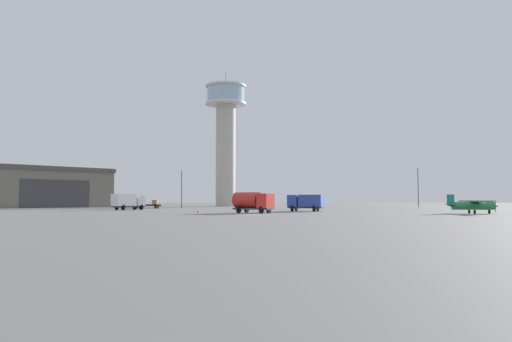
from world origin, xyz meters
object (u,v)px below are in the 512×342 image
truck_box_white (128,201)px  light_post_north (418,184)px  truck_box_blue (306,202)px  control_tower (226,130)px  light_post_east (182,185)px  airplane_green (472,205)px  truck_fuel_tanker_red (253,201)px  truck_flatbed_orange (143,202)px  traffic_cone_near_left (198,210)px

truck_box_white → light_post_north: bearing=-22.3°
truck_box_blue → control_tower: bearing=-48.6°
light_post_east → light_post_north: 56.97m
airplane_green → light_post_north: 52.02m
truck_fuel_tanker_red → light_post_north: (39.76, 48.35, 4.06)m
truck_flatbed_orange → traffic_cone_near_left: 33.57m
truck_box_white → truck_flatbed_orange: size_ratio=0.95×
airplane_green → light_post_east: bearing=142.6°
truck_box_white → truck_box_blue: (31.60, -9.51, -0.07)m
truck_box_blue → traffic_cone_near_left: size_ratio=9.71×
airplane_green → truck_box_blue: bearing=153.3°
light_post_north → truck_box_blue: bearing=-129.1°
truck_fuel_tanker_red → traffic_cone_near_left: (-8.14, 3.58, -1.36)m
light_post_east → light_post_north: size_ratio=0.87×
control_tower → light_post_north: control_tower is taller
truck_flatbed_orange → truck_fuel_tanker_red: 40.86m
airplane_green → truck_box_blue: 24.66m
airplane_green → truck_flatbed_orange: truck_flatbed_orange is taller
light_post_north → traffic_cone_near_left: size_ratio=15.42×
airplane_green → traffic_cone_near_left: size_ratio=13.99×
truck_fuel_tanker_red → light_post_north: bearing=81.1°
truck_box_blue → traffic_cone_near_left: bearing=44.8°
control_tower → truck_box_white: control_tower is taller
light_post_east → truck_fuel_tanker_red: bearing=-66.7°
airplane_green → truck_flatbed_orange: 64.33m
truck_box_white → light_post_east: light_post_east is taller
light_post_east → control_tower: bearing=72.9°
truck_fuel_tanker_red → light_post_north: light_post_north is taller
traffic_cone_near_left → light_post_north: bearing=43.1°
traffic_cone_near_left → truck_fuel_tanker_red: bearing=-23.8°
traffic_cone_near_left → truck_box_white: bearing=133.1°
truck_box_blue → truck_flatbed_orange: size_ratio=0.99×
airplane_green → truck_box_white: size_ratio=1.50×
control_tower → truck_box_blue: control_tower is taller
truck_fuel_tanker_red → airplane_green: bearing=25.7°
control_tower → airplane_green: bearing=-59.9°
control_tower → truck_box_blue: (16.83, -53.34, -19.66)m
truck_box_blue → truck_box_white: bearing=7.1°
truck_box_white → traffic_cone_near_left: bearing=-93.9°
truck_box_white → truck_box_blue: size_ratio=0.96×
truck_fuel_tanker_red → truck_box_blue: bearing=79.9°
truck_flatbed_orange → light_post_east: (7.38, 4.23, 3.80)m
control_tower → light_post_east: control_tower is taller
airplane_green → truck_fuel_tanker_red: (-29.82, 2.50, 0.45)m
airplane_green → traffic_cone_near_left: airplane_green is taller
control_tower → truck_flatbed_orange: size_ratio=6.06×
control_tower → truck_box_blue: size_ratio=6.13×
light_post_east → airplane_green: bearing=-41.1°
control_tower → traffic_cone_near_left: (0.13, -59.74, -20.91)m
truck_box_white → light_post_north: light_post_north is taller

